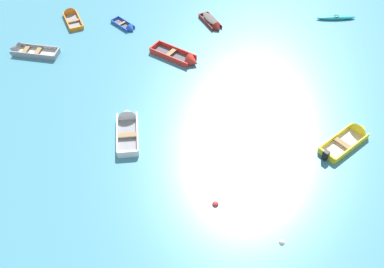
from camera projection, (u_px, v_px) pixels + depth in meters
The scene contains 10 objects.
rowboat_white_far_left at pixel (127, 123), 34.53m from camera, with size 1.95×4.66×1.38m.
kayak_turquoise_midfield_right at pixel (336, 17), 44.56m from camera, with size 3.73×0.77×0.35m.
rowboat_orange_midfield_left at pixel (71, 15), 44.81m from camera, with size 2.52×3.72×1.17m.
rowboat_grey_near_left at pixel (24, 50), 40.83m from camera, with size 4.57×2.02×1.23m.
rowboat_red_outer_left at pixel (184, 59), 39.99m from camera, with size 4.53×3.62×1.30m.
rowboat_blue_outer_right at pixel (128, 27), 43.46m from camera, with size 2.57×2.55×0.86m.
rowboat_yellow_back_row_right at pixel (353, 136), 33.68m from camera, with size 4.27×3.93×1.38m.
rowboat_maroon_cluster_inner at pixel (213, 23), 43.76m from camera, with size 2.31×3.27×0.94m.
mooring_buoy_outer_edge at pixel (215, 204), 29.81m from camera, with size 0.43×0.43×0.43m, color red.
mooring_buoy_far_field at pixel (282, 242), 27.91m from camera, with size 0.35×0.35×0.35m, color silver.
Camera 1 is at (0.13, -1.66, 24.57)m, focal length 43.96 mm.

